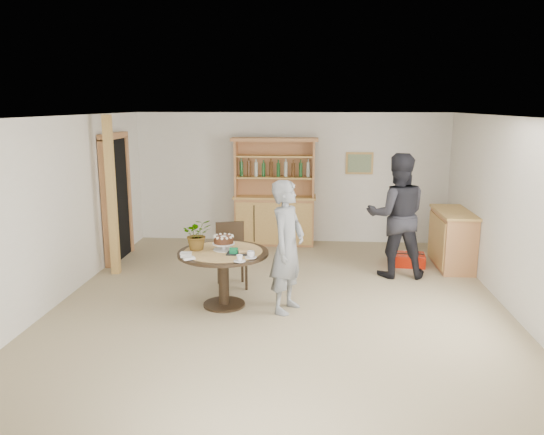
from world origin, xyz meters
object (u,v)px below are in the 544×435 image
at_px(hutch, 275,209).
at_px(red_suitcase, 406,259).
at_px(teen_boy, 287,247).
at_px(dining_table, 223,262).
at_px(adult_person, 397,216).
at_px(dining_chair, 231,250).
at_px(sideboard, 452,239).

xyz_separation_m(hutch, red_suitcase, (2.30, -1.26, -0.59)).
height_order(teen_boy, red_suitcase, teen_boy).
bearing_deg(hutch, dining_table, -97.74).
bearing_deg(dining_table, adult_person, 30.86).
bearing_deg(teen_boy, adult_person, -24.25).
height_order(dining_table, teen_boy, teen_boy).
relative_size(dining_chair, red_suitcase, 1.48).
bearing_deg(hutch, teen_boy, -83.21).
distance_m(sideboard, dining_table, 4.04).
bearing_deg(dining_chair, hutch, 62.43).
xyz_separation_m(dining_chair, teen_boy, (0.87, -0.93, 0.33)).
bearing_deg(dining_chair, dining_table, -105.18).
height_order(teen_boy, adult_person, adult_person).
xyz_separation_m(sideboard, adult_person, (-1.02, -0.57, 0.49)).
distance_m(sideboard, adult_person, 1.27).
distance_m(dining_chair, teen_boy, 1.31).
bearing_deg(red_suitcase, teen_boy, -125.41).
bearing_deg(adult_person, dining_chair, 13.77).
xyz_separation_m(sideboard, dining_chair, (-3.51, -1.22, 0.06)).
height_order(hutch, red_suitcase, hutch).
bearing_deg(teen_boy, sideboard, -29.34).
xyz_separation_m(sideboard, dining_table, (-3.49, -2.04, 0.13)).
bearing_deg(sideboard, teen_boy, -140.87).
relative_size(dining_chair, adult_person, 0.49).
distance_m(hutch, adult_person, 2.73).
distance_m(hutch, teen_boy, 3.41).
relative_size(sideboard, dining_table, 1.05).
height_order(hutch, sideboard, hutch).
distance_m(dining_table, dining_chair, 0.83).
bearing_deg(adult_person, dining_table, 30.03).
relative_size(dining_table, teen_boy, 0.70).
distance_m(sideboard, red_suitcase, 0.83).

